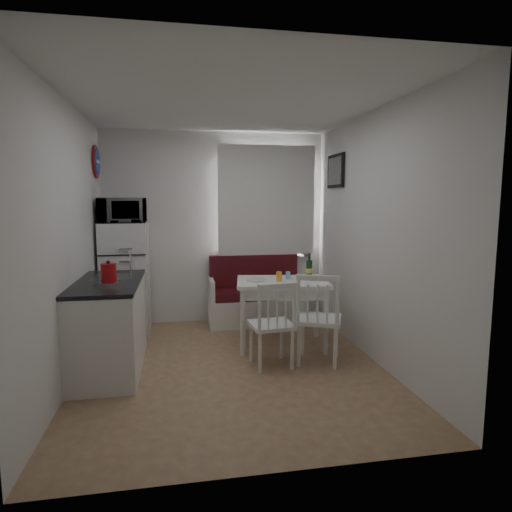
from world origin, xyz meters
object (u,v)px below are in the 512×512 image
at_px(fridge, 126,278).
at_px(wine_bottle, 309,265).
at_px(microwave, 122,210).
at_px(chair_left, 273,316).
at_px(kettle, 109,273).
at_px(chair_right, 322,309).
at_px(bench, 256,301).
at_px(dining_table, 282,288).
at_px(kitchen_counter, 110,325).

distance_m(fridge, wine_bottle, 2.32).
height_order(fridge, microwave, microwave).
relative_size(chair_left, wine_bottle, 1.62).
bearing_deg(kettle, chair_right, -1.76).
distance_m(microwave, kettle, 1.52).
relative_size(chair_left, microwave, 0.86).
bearing_deg(chair_left, wine_bottle, 45.83).
relative_size(bench, microwave, 2.34).
bearing_deg(bench, dining_table, -82.07).
distance_m(chair_right, wine_bottle, 0.84).
distance_m(kitchen_counter, dining_table, 1.91).
relative_size(dining_table, chair_right, 1.95).
distance_m(fridge, microwave, 0.86).
bearing_deg(chair_left, fridge, 130.20).
height_order(kitchen_counter, dining_table, kitchen_counter).
height_order(bench, kettle, kettle).
xyz_separation_m(fridge, kettle, (0.03, -1.47, 0.31)).
relative_size(bench, wine_bottle, 4.40).
relative_size(fridge, microwave, 2.54).
bearing_deg(kitchen_counter, wine_bottle, 12.39).
bearing_deg(fridge, chair_right, -36.28).
bearing_deg(dining_table, fridge, 163.27).
distance_m(bench, chair_left, 1.65).
bearing_deg(dining_table, kitchen_counter, -159.88).
distance_m(chair_right, fridge, 2.59).
relative_size(fridge, wine_bottle, 4.78).
distance_m(kitchen_counter, chair_right, 2.13).
relative_size(dining_table, fridge, 0.80).
relative_size(kitchen_counter, chair_right, 2.28).
bearing_deg(bench, fridge, -176.29).
distance_m(bench, fridge, 1.75).
bearing_deg(kettle, bench, 43.37).
xyz_separation_m(bench, chair_left, (-0.11, -1.63, 0.24)).
bearing_deg(wine_bottle, dining_table, -164.05).
distance_m(kitchen_counter, bench, 2.19).
bearing_deg(dining_table, chair_left, -102.30).
height_order(dining_table, microwave, microwave).
xyz_separation_m(bench, kettle, (-1.67, -1.58, 0.70)).
xyz_separation_m(chair_left, chair_right, (0.50, -0.01, 0.04)).
distance_m(bench, dining_table, 1.05).
height_order(chair_right, kettle, kettle).
bearing_deg(chair_right, fridge, 166.41).
height_order(chair_left, fridge, fridge).
bearing_deg(microwave, kitchen_counter, -90.94).
bearing_deg(fridge, wine_bottle, -19.21).
relative_size(kitchen_counter, wine_bottle, 4.48).
xyz_separation_m(kitchen_counter, chair_left, (1.60, -0.28, 0.09)).
xyz_separation_m(bench, wine_bottle, (0.49, -0.87, 0.61)).
bearing_deg(chair_right, bench, 125.91).
xyz_separation_m(fridge, wine_bottle, (2.18, -0.76, 0.22)).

